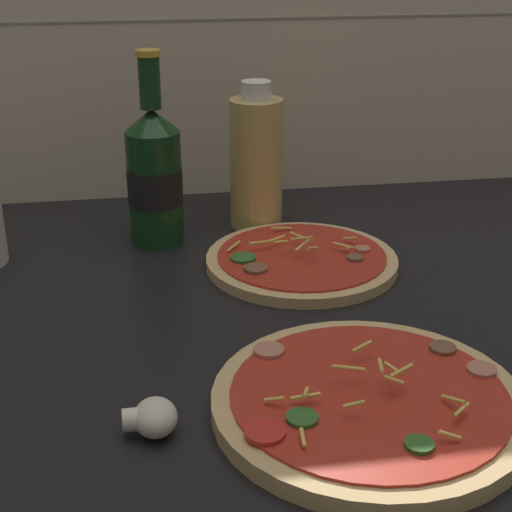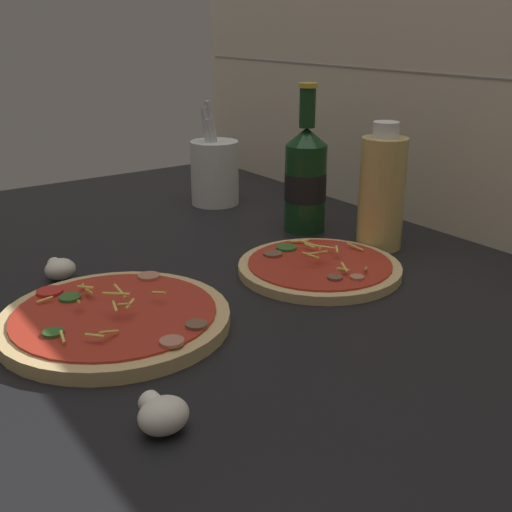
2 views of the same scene
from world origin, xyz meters
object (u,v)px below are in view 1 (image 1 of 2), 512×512
Objects in this scene: mushroom_right at (153,418)px; pizza_far at (299,260)px; oil_bottle at (256,161)px; beer_bottle at (154,174)px; pizza_near at (368,402)px.

pizza_far is at bearing 58.54° from mushroom_right.
mushroom_right is at bearing -109.26° from oil_bottle.
beer_bottle is 1.25× the size of oil_bottle.
beer_bottle reaches higher than pizza_near.
pizza_near is 19.52cm from mushroom_right.
mushroom_right is at bearing -179.69° from pizza_near.
pizza_near is 1.16× the size of pizza_far.
oil_bottle is at bearing 100.76° from pizza_far.
mushroom_right is (-17.13, -49.02, -8.07)cm from oil_bottle.
pizza_far is at bearing 88.85° from pizza_near.
mushroom_right is (-2.48, -44.84, -8.08)cm from beer_bottle.
mushroom_right is (-19.52, -0.11, 0.58)cm from pizza_near.
pizza_far is (0.66, 32.87, -0.18)cm from pizza_near.
oil_bottle is 52.55cm from mushroom_right.
pizza_far is at bearing -79.24° from oil_bottle.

